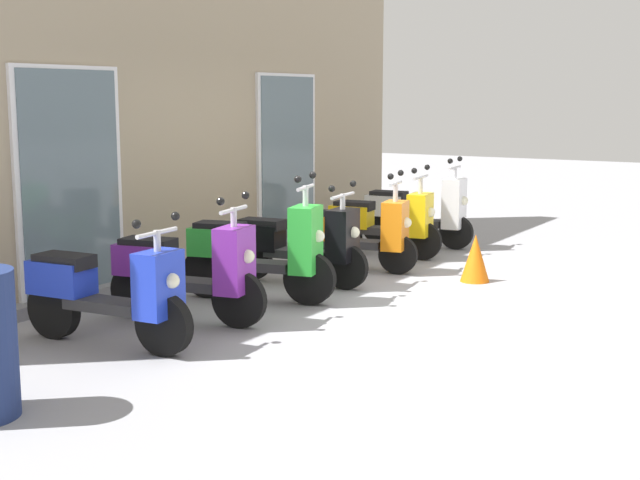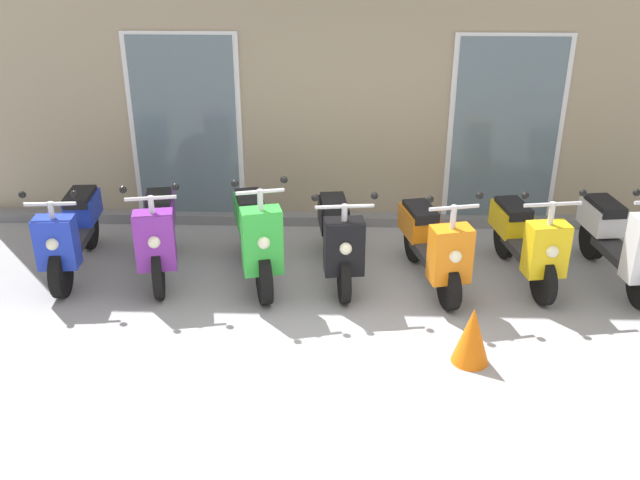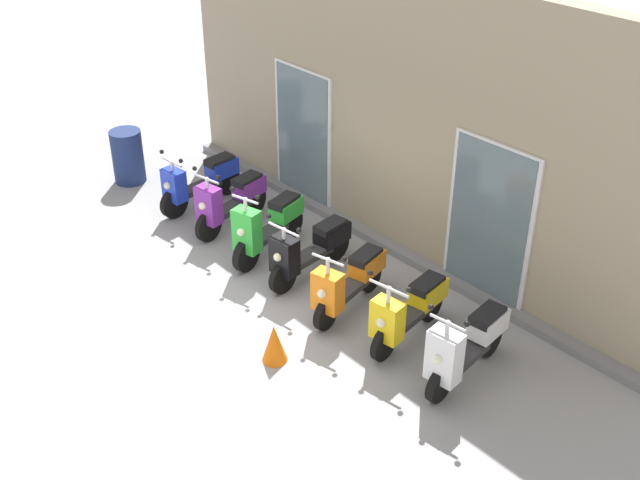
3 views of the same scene
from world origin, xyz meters
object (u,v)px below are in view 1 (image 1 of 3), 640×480
scooter_black (299,243)px  scooter_orange (355,232)px  scooter_white (420,211)px  scooter_green (261,252)px  scooter_blue (106,292)px  scooter_yellow (384,221)px  traffic_cone (475,258)px  scooter_purple (188,269)px

scooter_black → scooter_orange: bearing=-8.9°
scooter_orange → scooter_black: bearing=171.1°
scooter_white → scooter_green: bearing=-179.5°
scooter_black → scooter_orange: size_ratio=1.08×
scooter_black → scooter_blue: bearing=179.4°
scooter_orange → scooter_yellow: (0.97, 0.13, 0.01)m
scooter_blue → scooter_orange: 3.76m
scooter_orange → traffic_cone: size_ratio=2.87×
scooter_green → scooter_orange: scooter_green is taller
scooter_black → traffic_cone: scooter_black is taller
scooter_blue → scooter_white: (5.68, -0.10, 0.03)m
scooter_purple → scooter_yellow: (3.79, 0.02, -0.03)m
scooter_white → traffic_cone: scooter_white is taller
scooter_black → scooter_yellow: (1.93, -0.02, 0.00)m
scooter_black → scooter_white: size_ratio=1.05×
scooter_black → scooter_orange: (0.96, -0.15, -0.00)m
scooter_purple → scooter_green: scooter_green is taller
scooter_green → scooter_purple: bearing=176.2°
scooter_yellow → scooter_purple: bearing=-179.7°
scooter_black → traffic_cone: (1.14, -1.56, -0.20)m
scooter_blue → scooter_black: (2.80, -0.03, -0.00)m
scooter_black → traffic_cone: bearing=-53.7°
scooter_green → scooter_white: 3.73m
scooter_blue → scooter_yellow: (4.73, -0.05, 0.00)m
scooter_black → scooter_purple: bearing=-178.8°
scooter_blue → scooter_purple: scooter_purple is taller
scooter_blue → scooter_yellow: bearing=-0.6°
scooter_black → scooter_green: bearing=-172.8°
scooter_yellow → traffic_cone: (-0.79, -1.54, -0.20)m
traffic_cone → scooter_blue: bearing=158.1°
scooter_orange → traffic_cone: 1.43m
scooter_black → traffic_cone: size_ratio=3.09×
scooter_purple → scooter_green: size_ratio=0.98×
scooter_purple → scooter_black: (1.86, 0.04, -0.03)m
scooter_green → scooter_black: size_ratio=0.97×
scooter_white → scooter_purple: bearing=179.6°
scooter_orange → scooter_blue: bearing=177.3°
scooter_black → scooter_yellow: 1.93m
scooter_yellow → scooter_white: size_ratio=0.98×
scooter_purple → scooter_green: bearing=-3.8°
scooter_yellow → scooter_white: scooter_white is taller
scooter_green → scooter_yellow: scooter_green is taller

